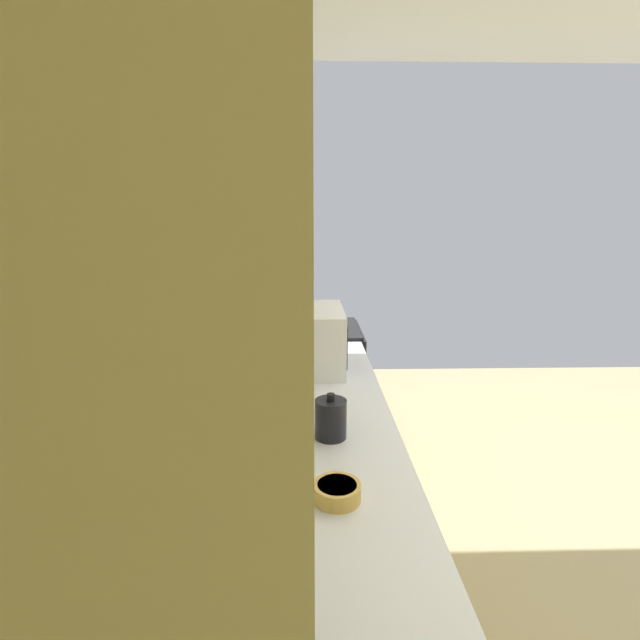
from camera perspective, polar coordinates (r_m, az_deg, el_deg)
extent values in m
plane|color=tan|center=(2.72, 31.92, -26.90)|extent=(6.24, 6.24, 0.00)
cube|color=beige|center=(1.76, -13.30, 3.29)|extent=(4.02, 0.12, 2.75)
cube|color=tan|center=(1.77, -0.95, -31.08)|extent=(3.01, 0.62, 0.86)
cube|color=white|center=(1.50, -1.02, -18.86)|extent=(3.04, 0.65, 0.02)
cube|color=#332819|center=(1.96, 9.19, -26.21)|extent=(0.01, 0.01, 0.79)
cube|color=#332819|center=(2.30, 7.13, -19.52)|extent=(0.01, 0.01, 0.79)
cube|color=#332819|center=(2.67, 5.73, -14.60)|extent=(0.01, 0.01, 0.79)
cube|color=tan|center=(1.29, -8.52, 17.06)|extent=(2.26, 0.30, 0.57)
cube|color=black|center=(3.33, -0.84, -8.57)|extent=(0.63, 0.67, 0.88)
cube|color=black|center=(3.37, 5.00, -9.18)|extent=(0.49, 0.01, 0.48)
cube|color=black|center=(3.20, -0.86, -1.04)|extent=(0.60, 0.63, 0.02)
cube|color=black|center=(3.19, -6.49, 0.33)|extent=(0.60, 0.04, 0.18)
cylinder|color=#38383D|center=(3.06, 1.41, -1.38)|extent=(0.11, 0.11, 0.01)
cylinder|color=#38383D|center=(3.33, 1.17, -0.20)|extent=(0.11, 0.11, 0.01)
cylinder|color=#38383D|center=(3.06, -3.08, -1.40)|extent=(0.11, 0.11, 0.01)
cylinder|color=#38383D|center=(3.33, -2.95, -0.23)|extent=(0.11, 0.11, 0.01)
cube|color=white|center=(2.40, -1.73, -2.21)|extent=(0.51, 0.38, 0.31)
cube|color=black|center=(2.36, 3.01, -2.47)|extent=(0.31, 0.01, 0.22)
cube|color=#2D2D33|center=(2.59, 2.60, -1.05)|extent=(0.09, 0.01, 0.22)
cylinder|color=gold|center=(1.38, 2.11, -20.36)|extent=(0.14, 0.14, 0.05)
cylinder|color=#DCA952|center=(1.37, 2.11, -19.95)|extent=(0.11, 0.11, 0.02)
cylinder|color=black|center=(1.68, 1.32, -12.06)|extent=(0.11, 0.11, 0.14)
cylinder|color=black|center=(1.65, 1.33, -9.46)|extent=(0.03, 0.03, 0.02)
cylinder|color=black|center=(1.72, 1.22, -10.34)|extent=(0.07, 0.02, 0.05)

